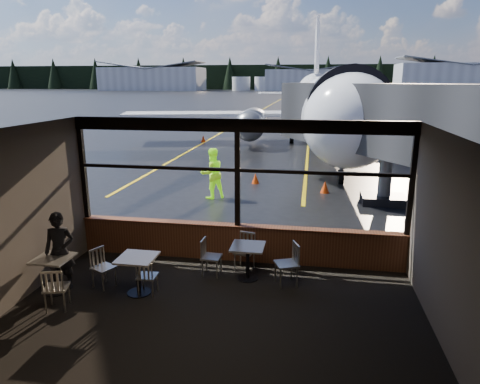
% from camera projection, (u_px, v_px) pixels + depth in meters
% --- Properties ---
extents(ground_plane, '(520.00, 520.00, 0.00)m').
position_uv_depth(ground_plane, '(308.00, 96.00, 125.19)').
color(ground_plane, black).
rests_on(ground_plane, ground).
extents(carpet_floor, '(8.00, 6.00, 0.01)m').
position_uv_depth(carpet_floor, '(210.00, 325.00, 7.82)').
color(carpet_floor, black).
rests_on(carpet_floor, ground).
extents(ceiling, '(8.00, 6.00, 0.04)m').
position_uv_depth(ceiling, '(206.00, 135.00, 6.94)').
color(ceiling, '#38332D').
rests_on(ceiling, ground).
extents(wall_left, '(0.04, 6.00, 3.50)m').
position_uv_depth(wall_left, '(1.00, 223.00, 8.02)').
color(wall_left, '#534A42').
rests_on(wall_left, ground).
extents(wall_right, '(0.04, 6.00, 3.50)m').
position_uv_depth(wall_right, '(454.00, 251.00, 6.74)').
color(wall_right, '#534A42').
rests_on(wall_right, ground).
extents(wall_back, '(8.00, 0.04, 3.50)m').
position_uv_depth(wall_back, '(141.00, 334.00, 4.52)').
color(wall_back, '#534A42').
rests_on(wall_back, ground).
extents(window_sill, '(8.00, 0.28, 0.90)m').
position_uv_depth(window_sill, '(238.00, 243.00, 10.57)').
color(window_sill, '#512918').
rests_on(window_sill, ground).
extents(window_header, '(8.00, 0.18, 0.30)m').
position_uv_depth(window_header, '(237.00, 125.00, 9.84)').
color(window_header, black).
rests_on(window_header, ground).
extents(mullion_left, '(0.12, 0.12, 2.60)m').
position_uv_depth(mullion_left, '(83.00, 169.00, 10.77)').
color(mullion_left, black).
rests_on(mullion_left, ground).
extents(mullion_centre, '(0.12, 0.12, 2.60)m').
position_uv_depth(mullion_centre, '(237.00, 174.00, 10.13)').
color(mullion_centre, black).
rests_on(mullion_centre, ground).
extents(mullion_right, '(0.12, 0.12, 2.60)m').
position_uv_depth(mullion_right, '(412.00, 180.00, 9.50)').
color(mullion_right, black).
rests_on(mullion_right, ground).
extents(window_transom, '(8.00, 0.10, 0.08)m').
position_uv_depth(window_transom, '(237.00, 170.00, 10.11)').
color(window_transom, black).
rests_on(window_transom, ground).
extents(airliner, '(30.11, 35.56, 10.49)m').
position_uv_depth(airliner, '(327.00, 67.00, 28.37)').
color(airliner, white).
rests_on(airliner, ground_plane).
extents(jet_bridge, '(9.37, 11.45, 5.00)m').
position_uv_depth(jet_bridge, '(368.00, 136.00, 14.73)').
color(jet_bridge, '#29292C').
rests_on(jet_bridge, ground_plane).
extents(cafe_table_near, '(0.73, 0.73, 0.80)m').
position_uv_depth(cafe_table_near, '(248.00, 262.00, 9.58)').
color(cafe_table_near, '#A19B94').
rests_on(cafe_table_near, carpet_floor).
extents(cafe_table_mid, '(0.75, 0.75, 0.83)m').
position_uv_depth(cafe_table_mid, '(138.00, 275.00, 8.91)').
color(cafe_table_mid, '#ADA69F').
rests_on(cafe_table_mid, carpet_floor).
extents(cafe_table_left, '(0.72, 0.72, 0.79)m').
position_uv_depth(cafe_table_left, '(55.00, 275.00, 8.97)').
color(cafe_table_left, gray).
rests_on(cafe_table_left, carpet_floor).
extents(chair_near_e, '(0.68, 0.68, 0.96)m').
position_uv_depth(chair_near_e, '(286.00, 264.00, 9.28)').
color(chair_near_e, '#B9B4A7').
rests_on(chair_near_e, carpet_floor).
extents(chair_near_w, '(0.51, 0.51, 0.88)m').
position_uv_depth(chair_near_w, '(212.00, 257.00, 9.75)').
color(chair_near_w, beige).
rests_on(chair_near_w, carpet_floor).
extents(chair_near_n, '(0.59, 0.59, 0.90)m').
position_uv_depth(chair_near_n, '(244.00, 252.00, 10.04)').
color(chair_near_n, '#B2ACA1').
rests_on(chair_near_n, carpet_floor).
extents(chair_mid_s, '(0.45, 0.45, 0.80)m').
position_uv_depth(chair_mid_s, '(147.00, 276.00, 8.89)').
color(chair_mid_s, beige).
rests_on(chair_mid_s, carpet_floor).
extents(chair_mid_w, '(0.63, 0.63, 0.87)m').
position_uv_depth(chair_mid_w, '(104.00, 268.00, 9.21)').
color(chair_mid_w, beige).
rests_on(chair_mid_w, carpet_floor).
extents(chair_left_s, '(0.61, 0.61, 0.90)m').
position_uv_depth(chair_left_s, '(56.00, 288.00, 8.30)').
color(chair_left_s, beige).
rests_on(chair_left_s, carpet_floor).
extents(passenger, '(0.70, 0.55, 1.70)m').
position_uv_depth(passenger, '(60.00, 251.00, 9.04)').
color(passenger, black).
rests_on(passenger, carpet_floor).
extents(ground_crew, '(1.18, 1.14, 1.92)m').
position_uv_depth(ground_crew, '(212.00, 173.00, 16.12)').
color(ground_crew, '#BFF219').
rests_on(ground_crew, ground_plane).
extents(cone_nose, '(0.35, 0.35, 0.49)m').
position_uv_depth(cone_nose, '(325.00, 187.00, 17.04)').
color(cone_nose, '#EB3D07').
rests_on(cone_nose, ground_plane).
extents(cone_wing, '(0.35, 0.35, 0.49)m').
position_uv_depth(cone_wing, '(203.00, 139.00, 31.21)').
color(cone_wing, '#FF6308').
rests_on(cone_wing, ground_plane).
extents(hangar_left, '(45.00, 18.00, 11.00)m').
position_uv_depth(hangar_left, '(153.00, 78.00, 192.28)').
color(hangar_left, silver).
rests_on(hangar_left, ground_plane).
extents(hangar_mid, '(38.00, 15.00, 10.00)m').
position_uv_depth(hangar_mid, '(310.00, 79.00, 185.95)').
color(hangar_mid, silver).
rests_on(hangar_mid, ground_plane).
extents(hangar_right, '(50.00, 20.00, 12.00)m').
position_uv_depth(hangar_right, '(463.00, 76.00, 169.40)').
color(hangar_right, silver).
rests_on(hangar_right, ground_plane).
extents(fuel_tank_a, '(8.00, 8.00, 6.00)m').
position_uv_depth(fuel_tank_a, '(241.00, 84.00, 188.41)').
color(fuel_tank_a, silver).
rests_on(fuel_tank_a, ground_plane).
extents(fuel_tank_b, '(8.00, 8.00, 6.00)m').
position_uv_depth(fuel_tank_b, '(264.00, 84.00, 186.80)').
color(fuel_tank_b, silver).
rests_on(fuel_tank_b, ground_plane).
extents(fuel_tank_c, '(8.00, 8.00, 6.00)m').
position_uv_depth(fuel_tank_c, '(287.00, 84.00, 185.20)').
color(fuel_tank_c, silver).
rests_on(fuel_tank_c, ground_plane).
extents(treeline, '(360.00, 3.00, 12.00)m').
position_uv_depth(treeline, '(311.00, 77.00, 209.56)').
color(treeline, black).
rests_on(treeline, ground_plane).
extents(cone_extra, '(0.33, 0.33, 0.45)m').
position_uv_depth(cone_extra, '(255.00, 178.00, 18.59)').
color(cone_extra, '#EE3F07').
rests_on(cone_extra, ground_plane).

